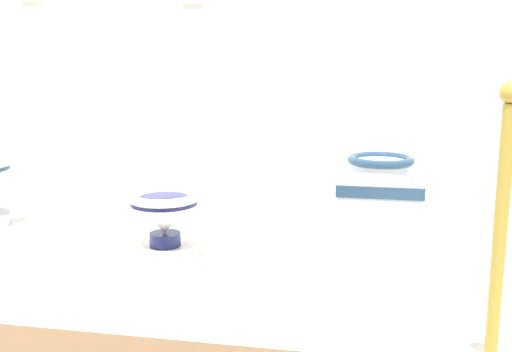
{
  "coord_description": "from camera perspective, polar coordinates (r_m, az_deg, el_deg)",
  "views": [
    {
      "loc": [
        2.64,
        -0.69,
        1.12
      ],
      "look_at": [
        2.12,
        1.94,
        0.59
      ],
      "focal_mm": 43.45,
      "sensor_mm": 36.0,
      "label": 1
    }
  ],
  "objects": [
    {
      "name": "plinth_block_tall_cobalt",
      "position": [
        2.92,
        -8.29,
        -8.37
      ],
      "size": [
        0.32,
        0.34,
        0.1
      ],
      "primitive_type": "cube",
      "color": "white",
      "rests_on": "display_platform"
    },
    {
      "name": "display_platform",
      "position": [
        2.89,
        0.94,
        -10.62
      ],
      "size": [
        3.75,
        1.01,
        0.1
      ],
      "primitive_type": "cube",
      "color": "white",
      "rests_on": "ground_plane"
    },
    {
      "name": "stanchion_post_near_right",
      "position": [
        2.02,
        21.01,
        -12.1
      ],
      "size": [
        0.23,
        0.23,
        1.05
      ],
      "color": "#B49839",
      "rests_on": "ground_plane"
    },
    {
      "name": "antique_toilet_tall_cobalt",
      "position": [
        2.85,
        -8.42,
        -3.86
      ],
      "size": [
        0.33,
        0.33,
        0.31
      ],
      "color": "white",
      "rests_on": "plinth_block_tall_cobalt"
    },
    {
      "name": "antique_toilet_broad_patterned",
      "position": [
        2.75,
        11.25,
        -2.89
      ],
      "size": [
        0.36,
        0.31,
        0.47
      ],
      "color": "silver",
      "rests_on": "plinth_block_broad_patterned"
    },
    {
      "name": "plinth_block_broad_patterned",
      "position": [
        2.84,
        11.02,
        -8.78
      ],
      "size": [
        0.35,
        0.29,
        0.12
      ],
      "primitive_type": "cube",
      "color": "white",
      "rests_on": "display_platform"
    }
  ]
}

